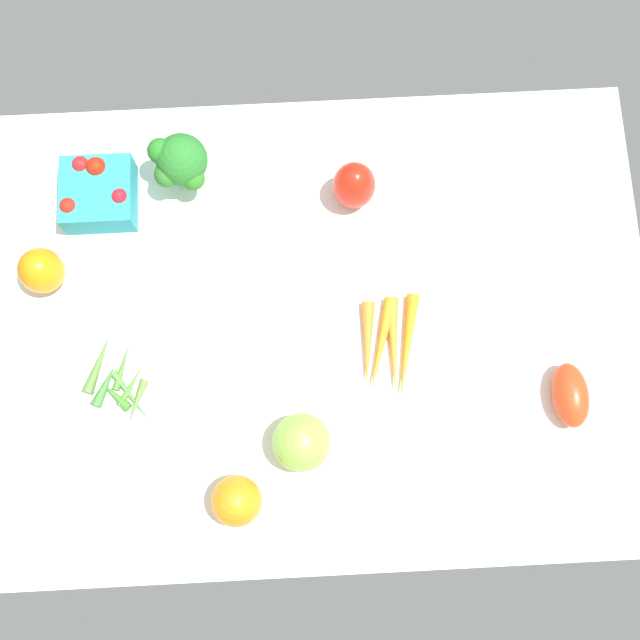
{
  "coord_description": "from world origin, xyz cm",
  "views": [
    {
      "loc": [
        -1.45,
        -28.53,
        127.8
      ],
      "look_at": [
        0.0,
        0.0,
        4.0
      ],
      "focal_mm": 46.24,
      "sensor_mm": 36.0,
      "label": 1
    }
  ],
  "objects_px": {
    "broccoli_head": "(180,162)",
    "carrot_bunch": "(388,346)",
    "heirloom_tomato_green": "(301,442)",
    "roma_tomato": "(570,395)",
    "bell_pepper_red": "(354,185)",
    "bell_pepper_orange": "(41,270)",
    "heirloom_tomato_orange": "(236,501)",
    "berry_basket": "(98,193)",
    "okra_pile": "(115,381)"
  },
  "relations": [
    {
      "from": "carrot_bunch",
      "to": "bell_pepper_red",
      "type": "bearing_deg",
      "value": 98.72
    },
    {
      "from": "okra_pile",
      "to": "roma_tomato",
      "type": "bearing_deg",
      "value": -4.91
    },
    {
      "from": "berry_basket",
      "to": "heirloom_tomato_orange",
      "type": "height_order",
      "value": "heirloom_tomato_orange"
    },
    {
      "from": "okra_pile",
      "to": "bell_pepper_red",
      "type": "bearing_deg",
      "value": 36.66
    },
    {
      "from": "carrot_bunch",
      "to": "okra_pile",
      "type": "bearing_deg",
      "value": -175.58
    },
    {
      "from": "bell_pepper_red",
      "to": "okra_pile",
      "type": "distance_m",
      "value": 0.48
    },
    {
      "from": "roma_tomato",
      "to": "carrot_bunch",
      "type": "bearing_deg",
      "value": 69.41
    },
    {
      "from": "carrot_bunch",
      "to": "berry_basket",
      "type": "bearing_deg",
      "value": 149.01
    },
    {
      "from": "heirloom_tomato_green",
      "to": "roma_tomato",
      "type": "height_order",
      "value": "heirloom_tomato_green"
    },
    {
      "from": "heirloom_tomato_orange",
      "to": "roma_tomato",
      "type": "bearing_deg",
      "value": 14.44
    },
    {
      "from": "berry_basket",
      "to": "carrot_bunch",
      "type": "distance_m",
      "value": 0.52
    },
    {
      "from": "broccoli_head",
      "to": "okra_pile",
      "type": "bearing_deg",
      "value": -109.07
    },
    {
      "from": "bell_pepper_orange",
      "to": "heirloom_tomato_orange",
      "type": "relative_size",
      "value": 1.1
    },
    {
      "from": "broccoli_head",
      "to": "berry_basket",
      "type": "bearing_deg",
      "value": -167.93
    },
    {
      "from": "broccoli_head",
      "to": "roma_tomato",
      "type": "relative_size",
      "value": 1.15
    },
    {
      "from": "carrot_bunch",
      "to": "roma_tomato",
      "type": "relative_size",
      "value": 1.72
    },
    {
      "from": "bell_pepper_orange",
      "to": "carrot_bunch",
      "type": "bearing_deg",
      "value": -14.85
    },
    {
      "from": "bell_pepper_red",
      "to": "heirloom_tomato_green",
      "type": "height_order",
      "value": "bell_pepper_red"
    },
    {
      "from": "okra_pile",
      "to": "roma_tomato",
      "type": "height_order",
      "value": "roma_tomato"
    },
    {
      "from": "bell_pepper_red",
      "to": "heirloom_tomato_green",
      "type": "bearing_deg",
      "value": -104.32
    },
    {
      "from": "carrot_bunch",
      "to": "bell_pepper_orange",
      "type": "bearing_deg",
      "value": 165.15
    },
    {
      "from": "heirloom_tomato_green",
      "to": "carrot_bunch",
      "type": "height_order",
      "value": "heirloom_tomato_green"
    },
    {
      "from": "berry_basket",
      "to": "okra_pile",
      "type": "relative_size",
      "value": 0.77
    },
    {
      "from": "okra_pile",
      "to": "heirloom_tomato_orange",
      "type": "height_order",
      "value": "heirloom_tomato_orange"
    },
    {
      "from": "bell_pepper_orange",
      "to": "bell_pepper_red",
      "type": "height_order",
      "value": "bell_pepper_red"
    },
    {
      "from": "heirloom_tomato_green",
      "to": "heirloom_tomato_orange",
      "type": "relative_size",
      "value": 1.15
    },
    {
      "from": "berry_basket",
      "to": "okra_pile",
      "type": "distance_m",
      "value": 0.3
    },
    {
      "from": "bell_pepper_orange",
      "to": "roma_tomato",
      "type": "relative_size",
      "value": 0.84
    },
    {
      "from": "bell_pepper_orange",
      "to": "okra_pile",
      "type": "distance_m",
      "value": 0.21
    },
    {
      "from": "carrot_bunch",
      "to": "okra_pile",
      "type": "xyz_separation_m",
      "value": [
        -0.42,
        -0.03,
        -0.0
      ]
    },
    {
      "from": "carrot_bunch",
      "to": "broccoli_head",
      "type": "distance_m",
      "value": 0.43
    },
    {
      "from": "bell_pepper_orange",
      "to": "heirloom_tomato_orange",
      "type": "distance_m",
      "value": 0.46
    },
    {
      "from": "heirloom_tomato_green",
      "to": "okra_pile",
      "type": "xyz_separation_m",
      "value": [
        -0.28,
        0.11,
        -0.04
      ]
    },
    {
      "from": "broccoli_head",
      "to": "carrot_bunch",
      "type": "bearing_deg",
      "value": -43.85
    },
    {
      "from": "carrot_bunch",
      "to": "okra_pile",
      "type": "height_order",
      "value": "carrot_bunch"
    },
    {
      "from": "berry_basket",
      "to": "broccoli_head",
      "type": "bearing_deg",
      "value": 12.07
    },
    {
      "from": "bell_pepper_red",
      "to": "berry_basket",
      "type": "bearing_deg",
      "value": 177.97
    },
    {
      "from": "heirloom_tomato_green",
      "to": "berry_basket",
      "type": "bearing_deg",
      "value": 126.64
    },
    {
      "from": "berry_basket",
      "to": "heirloom_tomato_green",
      "type": "bearing_deg",
      "value": -53.36
    },
    {
      "from": "okra_pile",
      "to": "heirloom_tomato_orange",
      "type": "xyz_separation_m",
      "value": [
        0.18,
        -0.19,
        0.03
      ]
    },
    {
      "from": "bell_pepper_red",
      "to": "roma_tomato",
      "type": "bearing_deg",
      "value": -48.36
    },
    {
      "from": "bell_pepper_orange",
      "to": "carrot_bunch",
      "type": "distance_m",
      "value": 0.55
    },
    {
      "from": "heirloom_tomato_green",
      "to": "broccoli_head",
      "type": "relative_size",
      "value": 0.77
    },
    {
      "from": "bell_pepper_orange",
      "to": "heirloom_tomato_orange",
      "type": "xyz_separation_m",
      "value": [
        0.29,
        -0.36,
        -0.0
      ]
    },
    {
      "from": "bell_pepper_red",
      "to": "bell_pepper_orange",
      "type": "bearing_deg",
      "value": -167.03
    },
    {
      "from": "broccoli_head",
      "to": "okra_pile",
      "type": "distance_m",
      "value": 0.35
    },
    {
      "from": "berry_basket",
      "to": "carrot_bunch",
      "type": "height_order",
      "value": "berry_basket"
    },
    {
      "from": "berry_basket",
      "to": "heirloom_tomato_orange",
      "type": "bearing_deg",
      "value": -67.08
    },
    {
      "from": "bell_pepper_orange",
      "to": "heirloom_tomato_green",
      "type": "relative_size",
      "value": 0.95
    },
    {
      "from": "heirloom_tomato_green",
      "to": "okra_pile",
      "type": "distance_m",
      "value": 0.3
    }
  ]
}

